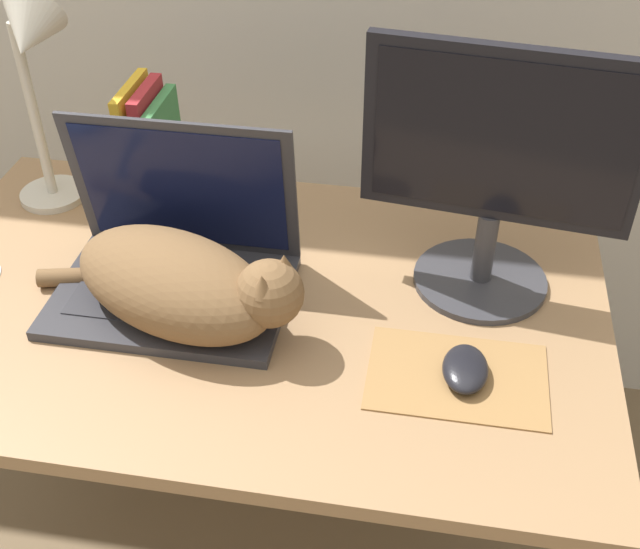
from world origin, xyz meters
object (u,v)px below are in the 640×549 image
object	(u,v)px
cat	(183,284)
desk_lamp	(33,70)
computer_mouse	(465,369)
laptop	(175,262)
book_row	(153,147)
external_monitor	(497,169)

from	to	relation	value
cat	desk_lamp	distance (m)	0.49
cat	computer_mouse	bearing A→B (deg)	-6.93
computer_mouse	laptop	bearing A→B (deg)	164.62
laptop	book_row	bearing A→B (deg)	114.90
cat	desk_lamp	world-z (taller)	desk_lamp
desk_lamp	cat	bearing A→B (deg)	-40.10
external_monitor	computer_mouse	xyz separation A→B (m)	(-0.02, -0.24, -0.21)
laptop	computer_mouse	distance (m)	0.52
book_row	desk_lamp	distance (m)	0.25
laptop	cat	bearing A→B (deg)	-63.14
laptop	computer_mouse	size ratio (longest dim) A/B	3.77
computer_mouse	cat	bearing A→B (deg)	173.07
laptop	computer_mouse	xyz separation A→B (m)	(0.50, -0.14, -0.04)
external_monitor	book_row	size ratio (longest dim) A/B	1.78
laptop	desk_lamp	bearing A→B (deg)	145.51
external_monitor	desk_lamp	distance (m)	0.82
book_row	desk_lamp	xyz separation A→B (m)	(-0.18, -0.06, 0.17)
computer_mouse	book_row	size ratio (longest dim) A/B	0.43
external_monitor	desk_lamp	bearing A→B (deg)	172.71
laptop	book_row	world-z (taller)	laptop
external_monitor	computer_mouse	distance (m)	0.32
cat	computer_mouse	distance (m)	0.46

